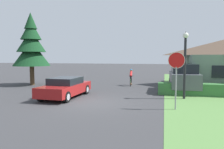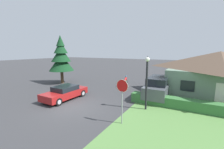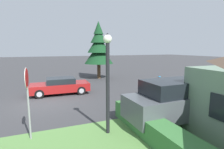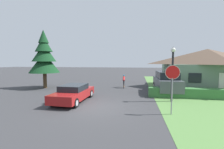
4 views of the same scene
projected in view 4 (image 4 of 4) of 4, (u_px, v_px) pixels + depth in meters
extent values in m
plane|color=#38383A|center=(96.00, 107.00, 9.88)|extent=(140.00, 140.00, 0.00)
cube|color=slate|center=(206.00, 76.00, 17.06)|extent=(8.91, 7.70, 2.73)
pyramid|color=brown|center=(207.00, 57.00, 16.88)|extent=(9.62, 8.32, 1.71)
cube|color=silver|center=(224.00, 84.00, 13.40)|extent=(0.90, 0.08, 2.00)
cube|color=black|center=(195.00, 78.00, 13.82)|extent=(1.10, 0.09, 0.90)
cube|color=#387038|center=(223.00, 94.00, 12.02)|extent=(11.68, 0.90, 0.81)
cube|color=maroon|center=(74.00, 94.00, 11.31)|extent=(1.93, 4.38, 0.60)
cube|color=black|center=(74.00, 87.00, 11.33)|extent=(1.66, 2.11, 0.42)
cylinder|color=black|center=(72.00, 93.00, 12.93)|extent=(0.27, 0.65, 0.64)
cylinder|color=#ADADB2|center=(72.00, 93.00, 12.93)|extent=(0.28, 0.38, 0.37)
cylinder|color=black|center=(90.00, 94.00, 12.62)|extent=(0.27, 0.65, 0.64)
cylinder|color=#ADADB2|center=(90.00, 94.00, 12.62)|extent=(0.28, 0.38, 0.37)
cylinder|color=black|center=(53.00, 102.00, 10.04)|extent=(0.27, 0.65, 0.64)
cylinder|color=#ADADB2|center=(53.00, 102.00, 10.04)|extent=(0.28, 0.38, 0.37)
cylinder|color=black|center=(75.00, 103.00, 9.73)|extent=(0.27, 0.65, 0.64)
cylinder|color=#ADADB2|center=(75.00, 103.00, 9.73)|extent=(0.28, 0.38, 0.37)
torus|color=black|center=(124.00, 85.00, 16.82)|extent=(0.10, 0.75, 0.75)
torus|color=black|center=(124.00, 84.00, 17.78)|extent=(0.10, 0.75, 0.75)
cylinder|color=#338C3F|center=(124.00, 84.00, 17.05)|extent=(0.05, 0.17, 0.59)
cylinder|color=#338C3F|center=(124.00, 83.00, 17.40)|extent=(0.08, 0.60, 0.63)
cylinder|color=#338C3F|center=(124.00, 81.00, 17.31)|extent=(0.09, 0.71, 0.06)
cylinder|color=#338C3F|center=(124.00, 86.00, 16.98)|extent=(0.06, 0.32, 0.16)
cylinder|color=#338C3F|center=(124.00, 83.00, 16.89)|extent=(0.05, 0.20, 0.47)
cylinder|color=#338C3F|center=(124.00, 82.00, 17.72)|extent=(0.04, 0.11, 0.49)
cylinder|color=black|center=(124.00, 80.00, 17.66)|extent=(0.44, 0.06, 0.02)
ellipsoid|color=black|center=(124.00, 81.00, 16.95)|extent=(0.09, 0.21, 0.05)
cylinder|color=black|center=(124.00, 83.00, 16.96)|extent=(0.13, 0.25, 0.49)
cylinder|color=black|center=(124.00, 83.00, 17.12)|extent=(0.13, 0.25, 0.65)
cylinder|color=#8C6647|center=(124.00, 86.00, 17.06)|extent=(0.08, 0.08, 0.30)
cylinder|color=#8C6647|center=(124.00, 86.00, 17.21)|extent=(0.17, 0.08, 0.21)
cylinder|color=red|center=(124.00, 79.00, 17.20)|extent=(0.27, 0.67, 0.53)
cylinder|color=red|center=(124.00, 79.00, 17.42)|extent=(0.09, 0.24, 0.35)
cylinder|color=red|center=(124.00, 79.00, 17.69)|extent=(0.09, 0.24, 0.35)
sphere|color=#8C6647|center=(124.00, 76.00, 17.44)|extent=(0.19, 0.19, 0.19)
ellipsoid|color=#267FBF|center=(124.00, 75.00, 17.43)|extent=(0.22, 0.18, 0.12)
cube|color=#4C5156|center=(166.00, 84.00, 14.53)|extent=(1.99, 4.97, 1.02)
cube|color=black|center=(167.00, 75.00, 14.40)|extent=(1.74, 3.14, 0.66)
cylinder|color=black|center=(155.00, 86.00, 16.36)|extent=(0.26, 0.80, 0.80)
cylinder|color=#ADADB2|center=(155.00, 86.00, 16.36)|extent=(0.27, 0.47, 0.46)
cylinder|color=black|center=(171.00, 86.00, 16.09)|extent=(0.26, 0.80, 0.80)
cylinder|color=#ADADB2|center=(171.00, 86.00, 16.09)|extent=(0.27, 0.47, 0.46)
cylinder|color=black|center=(160.00, 92.00, 13.05)|extent=(0.26, 0.80, 0.80)
cylinder|color=#ADADB2|center=(160.00, 92.00, 13.05)|extent=(0.27, 0.47, 0.46)
cylinder|color=black|center=(181.00, 92.00, 12.79)|extent=(0.26, 0.80, 0.80)
cylinder|color=#ADADB2|center=(181.00, 92.00, 12.79)|extent=(0.27, 0.47, 0.46)
cylinder|color=gray|center=(172.00, 96.00, 8.42)|extent=(0.07, 0.07, 2.09)
cylinder|color=red|center=(173.00, 72.00, 8.31)|extent=(0.75, 0.08, 0.75)
cylinder|color=silver|center=(173.00, 72.00, 8.31)|extent=(0.79, 0.07, 0.79)
cylinder|color=black|center=(172.00, 77.00, 11.16)|extent=(0.15, 0.15, 3.71)
sphere|color=white|center=(173.00, 50.00, 10.99)|extent=(0.34, 0.34, 0.34)
cone|color=black|center=(173.00, 48.00, 10.98)|extent=(0.20, 0.20, 0.14)
cylinder|color=#4C3823|center=(45.00, 80.00, 17.08)|extent=(0.40, 0.40, 1.76)
cone|color=#143D1E|center=(44.00, 63.00, 16.91)|extent=(3.31, 3.31, 2.29)
cone|color=#143D1E|center=(44.00, 53.00, 16.82)|extent=(2.58, 2.58, 2.02)
cone|color=#143D1E|center=(44.00, 44.00, 16.74)|extent=(1.85, 1.85, 1.74)
cone|color=#143D1E|center=(43.00, 36.00, 16.67)|extent=(1.12, 1.12, 1.47)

